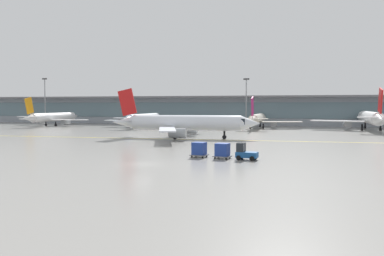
{
  "coord_description": "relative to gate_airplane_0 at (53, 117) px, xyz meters",
  "views": [
    {
      "loc": [
        17.24,
        -41.23,
        6.89
      ],
      "look_at": [
        0.7,
        19.9,
        3.0
      ],
      "focal_mm": 36.4,
      "sensor_mm": 36.0,
      "label": 1
    }
  ],
  "objects": [
    {
      "name": "gate_airplane_3",
      "position": [
        93.62,
        2.73,
        0.53
      ],
      "size": [
        30.26,
        32.45,
        10.77
      ],
      "rotation": [
        0.0,
        0.0,
        1.56
      ],
      "color": "white",
      "rests_on": "ground_plane"
    },
    {
      "name": "terminal_concourse",
      "position": [
        57.77,
        21.44,
        2.22
      ],
      "size": [
        206.29,
        11.0,
        9.6
      ],
      "color": "#8C939E",
      "rests_on": "ground_plane"
    },
    {
      "name": "cargo_dolly_lead",
      "position": [
        65.93,
        -59.54,
        -1.65
      ],
      "size": [
        2.32,
        1.91,
        1.94
      ],
      "rotation": [
        0.0,
        0.0,
        -0.16
      ],
      "color": "#595B60",
      "rests_on": "ground_plane"
    },
    {
      "name": "apron_light_mast_0",
      "position": [
        -11.54,
        12.02,
        6.05
      ],
      "size": [
        1.8,
        0.36,
        16.1
      ],
      "color": "gray",
      "rests_on": "ground_plane"
    },
    {
      "name": "gate_airplane_0",
      "position": [
        0.0,
        0.0,
        0.0
      ],
      "size": [
        25.28,
        27.2,
        9.01
      ],
      "rotation": [
        0.0,
        0.0,
        1.52
      ],
      "color": "white",
      "rests_on": "ground_plane"
    },
    {
      "name": "gate_airplane_2",
      "position": [
        64.1,
        3.71,
        -0.03
      ],
      "size": [
        25.01,
        26.85,
        8.91
      ],
      "rotation": [
        0.0,
        0.0,
        1.55
      ],
      "color": "silver",
      "rests_on": "ground_plane"
    },
    {
      "name": "taxiway_centreline_stripe",
      "position": [
        53.5,
        -34.85,
        -2.7
      ],
      "size": [
        109.83,
        6.89,
        0.01
      ],
      "primitive_type": "cube",
      "rotation": [
        0.0,
        0.0,
        0.06
      ],
      "color": "yellow",
      "rests_on": "ground_plane"
    },
    {
      "name": "cargo_dolly_trailing",
      "position": [
        62.77,
        -59.05,
        -1.65
      ],
      "size": [
        2.32,
        1.91,
        1.94
      ],
      "rotation": [
        0.0,
        0.0,
        -0.16
      ],
      "color": "#595B60",
      "rests_on": "ground_plane"
    },
    {
      "name": "gate_airplane_1",
      "position": [
        31.24,
        -0.96,
        -0.04
      ],
      "size": [
        24.9,
        26.75,
        8.87
      ],
      "rotation": [
        0.0,
        0.0,
        1.54
      ],
      "color": "white",
      "rests_on": "ground_plane"
    },
    {
      "name": "taxiing_regional_jet",
      "position": [
        53.11,
        -32.87,
        0.35
      ],
      "size": [
        30.73,
        28.53,
        10.18
      ],
      "rotation": [
        0.0,
        0.0,
        0.06
      ],
      "color": "silver",
      "rests_on": "ground_plane"
    },
    {
      "name": "apron_light_mast_1",
      "position": [
        59.7,
        13.05,
        5.43
      ],
      "size": [
        1.8,
        0.36,
        14.89
      ],
      "color": "gray",
      "rests_on": "ground_plane"
    },
    {
      "name": "ground_plane",
      "position": [
        57.77,
        -66.64,
        -2.7
      ],
      "size": [
        400.0,
        400.0,
        0.0
      ],
      "primitive_type": "plane",
      "color": "gray"
    },
    {
      "name": "baggage_tug",
      "position": [
        68.87,
        -60.01,
        -1.81
      ],
      "size": [
        2.79,
        1.96,
        2.1
      ],
      "rotation": [
        0.0,
        0.0,
        -0.16
      ],
      "color": "#194C8C",
      "rests_on": "ground_plane"
    }
  ]
}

